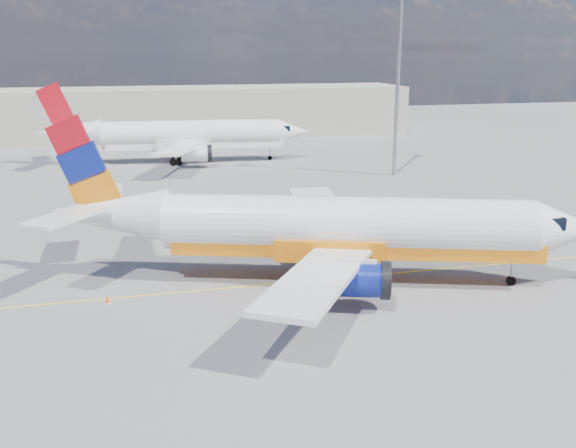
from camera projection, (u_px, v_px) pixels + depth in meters
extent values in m
plane|color=slate|center=(258.00, 304.00, 37.16)|extent=(240.00, 240.00, 0.00)
cube|color=yellow|center=(248.00, 286.00, 39.96)|extent=(70.00, 0.15, 0.01)
cube|color=#B5AC9C|center=(198.00, 112.00, 107.40)|extent=(70.00, 14.00, 8.00)
cylinder|color=white|center=(346.00, 225.00, 39.95)|extent=(22.71, 10.56, 3.52)
cone|color=white|center=(568.00, 229.00, 38.96)|extent=(5.04, 4.65, 3.52)
cone|color=white|center=(111.00, 214.00, 40.97)|extent=(7.93, 5.47, 3.34)
cube|color=black|center=(545.00, 220.00, 38.91)|extent=(2.42, 2.82, 0.72)
cube|color=orange|center=(354.00, 243.00, 40.23)|extent=(22.52, 9.97, 1.24)
cube|color=white|center=(324.00, 210.00, 47.28)|extent=(4.28, 12.64, 0.83)
cube|color=white|center=(318.00, 278.00, 33.35)|extent=(9.47, 12.26, 0.83)
cylinder|color=navy|center=(352.00, 233.00, 44.90)|extent=(4.16, 3.05, 1.97)
cylinder|color=navy|center=(356.00, 280.00, 35.95)|extent=(4.16, 3.05, 1.97)
cylinder|color=black|center=(376.00, 234.00, 44.78)|extent=(1.18, 2.23, 2.17)
cylinder|color=black|center=(386.00, 280.00, 35.82)|extent=(1.18, 2.23, 2.17)
cube|color=orange|center=(83.00, 165.00, 40.24)|extent=(4.71, 1.84, 6.46)
cube|color=white|center=(105.00, 192.00, 44.09)|extent=(2.32, 5.20, 0.19)
cube|color=white|center=(65.00, 217.00, 37.72)|extent=(4.91, 5.52, 0.19)
cylinder|color=#9999A1|center=(512.00, 266.00, 39.83)|extent=(0.24, 0.24, 2.17)
cylinder|color=black|center=(511.00, 281.00, 40.10)|extent=(0.63, 0.42, 0.58)
cylinder|color=black|center=(314.00, 261.00, 43.36)|extent=(1.01, 0.67, 0.93)
cylinder|color=black|center=(311.00, 287.00, 38.58)|extent=(1.01, 0.67, 0.93)
cylinder|color=white|center=(191.00, 134.00, 82.58)|extent=(22.67, 5.63, 3.47)
cone|color=white|center=(293.00, 132.00, 84.47)|extent=(4.40, 3.85, 3.47)
cone|color=white|center=(72.00, 133.00, 80.37)|extent=(7.43, 3.97, 3.29)
cube|color=black|center=(282.00, 128.00, 84.12)|extent=(1.95, 2.50, 0.71)
cube|color=white|center=(196.00, 143.00, 82.96)|extent=(22.61, 5.02, 1.22)
cube|color=white|center=(180.00, 134.00, 89.41)|extent=(5.02, 12.59, 0.82)
cube|color=white|center=(179.00, 149.00, 75.79)|extent=(7.18, 12.63, 0.82)
cylinder|color=white|center=(195.00, 143.00, 87.53)|extent=(3.84, 2.29, 1.94)
cylinder|color=white|center=(196.00, 154.00, 78.77)|extent=(3.84, 2.29, 1.94)
cylinder|color=black|center=(207.00, 143.00, 87.76)|extent=(0.72, 2.18, 2.14)
cylinder|color=black|center=(210.00, 153.00, 79.01)|extent=(0.72, 2.18, 2.14)
cube|color=#B00D18|center=(57.00, 108.00, 79.32)|extent=(4.79, 0.77, 6.37)
cube|color=white|center=(64.00, 125.00, 83.08)|extent=(3.29, 5.46, 0.18)
cube|color=white|center=(54.00, 131.00, 76.86)|extent=(4.10, 5.57, 0.18)
cylinder|color=#9999A1|center=(270.00, 150.00, 84.67)|extent=(0.20, 0.20, 2.14)
cylinder|color=black|center=(270.00, 158.00, 84.93)|extent=(0.59, 0.30, 0.57)
cylinder|color=black|center=(177.00, 156.00, 85.47)|extent=(0.95, 0.47, 0.92)
cylinder|color=black|center=(176.00, 162.00, 80.80)|extent=(0.95, 0.47, 0.92)
cube|color=white|center=(108.00, 303.00, 37.34)|extent=(0.34, 0.34, 0.03)
cone|color=#FD3E0A|center=(107.00, 299.00, 37.27)|extent=(0.29, 0.29, 0.45)
cylinder|color=#9999A1|center=(398.00, 82.00, 72.12)|extent=(0.47, 0.47, 21.23)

